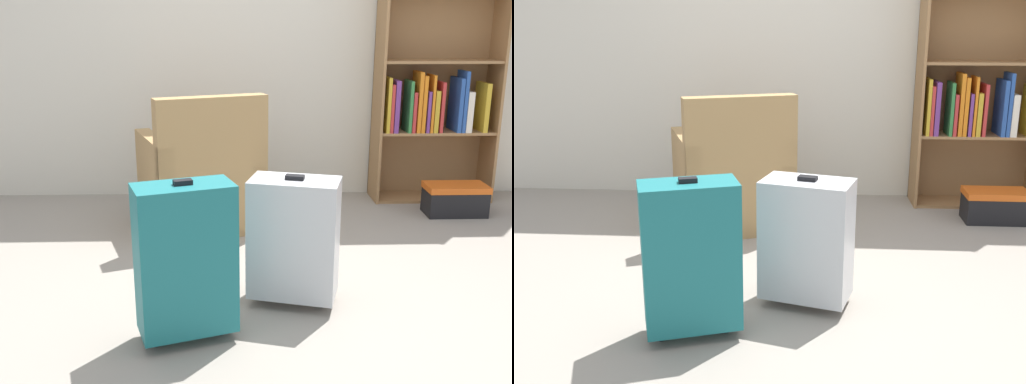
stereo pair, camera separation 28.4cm
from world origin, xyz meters
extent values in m
plane|color=gray|center=(0.00, 0.00, 0.00)|extent=(8.40, 8.40, 0.00)
cube|color=beige|center=(0.00, 2.04, 1.30)|extent=(4.80, 0.10, 2.60)
cube|color=olive|center=(0.93, 1.81, 1.04)|extent=(0.02, 0.32, 2.08)
cube|color=olive|center=(1.36, 1.96, 1.04)|extent=(0.89, 0.02, 2.08)
cube|color=olive|center=(1.36, 1.81, 0.01)|extent=(0.85, 0.30, 0.02)
cube|color=olive|center=(1.36, 1.81, 0.53)|extent=(0.85, 0.30, 0.02)
cube|color=olive|center=(1.36, 1.81, 1.05)|extent=(0.85, 0.30, 0.02)
cube|color=gold|center=(0.98, 1.77, 0.74)|extent=(0.02, 0.22, 0.40)
cube|color=#B22D2D|center=(1.00, 1.76, 0.71)|extent=(0.02, 0.20, 0.35)
cube|color=#66337F|center=(1.04, 1.79, 0.73)|extent=(0.03, 0.25, 0.38)
cube|color=#2D7238|center=(1.14, 1.76, 0.73)|extent=(0.02, 0.20, 0.38)
cube|color=#B22D2D|center=(1.17, 1.76, 0.69)|extent=(0.02, 0.20, 0.30)
cube|color=orange|center=(1.20, 1.77, 0.76)|extent=(0.03, 0.21, 0.44)
cube|color=orange|center=(1.24, 1.76, 0.75)|extent=(0.03, 0.20, 0.41)
cube|color=#66337F|center=(1.27, 1.79, 0.69)|extent=(0.02, 0.26, 0.30)
cube|color=orange|center=(1.30, 1.76, 0.75)|extent=(0.02, 0.18, 0.42)
cube|color=gold|center=(1.33, 1.77, 0.69)|extent=(0.03, 0.20, 0.31)
cube|color=#B22D2D|center=(1.37, 1.78, 0.72)|extent=(0.02, 0.24, 0.37)
cube|color=#264C99|center=(1.50, 1.79, 0.74)|extent=(0.03, 0.24, 0.39)
cube|color=#264C99|center=(1.54, 1.76, 0.76)|extent=(0.03, 0.20, 0.45)
cube|color=silver|center=(1.58, 1.80, 0.69)|extent=(0.04, 0.27, 0.30)
cube|color=#9E7A4C|center=(-0.38, 1.26, 0.20)|extent=(0.90, 0.90, 0.40)
cube|color=tan|center=(-0.38, 1.26, 0.44)|extent=(0.67, 0.72, 0.08)
cube|color=#9E7A4C|center=(-0.28, 0.99, 0.65)|extent=(0.70, 0.35, 0.50)
cube|color=#9E7A4C|center=(-0.10, 1.36, 0.51)|extent=(0.33, 0.69, 0.22)
cube|color=#9E7A4C|center=(-0.67, 1.15, 0.51)|extent=(0.33, 0.69, 0.22)
cylinder|color=#1E7F4C|center=(0.21, 1.25, 0.05)|extent=(0.08, 0.08, 0.10)
torus|color=#1E7F4C|center=(0.26, 1.25, 0.05)|extent=(0.06, 0.01, 0.06)
cube|color=black|center=(1.42, 1.40, 0.10)|extent=(0.42, 0.23, 0.19)
cube|color=#D85919|center=(1.42, 1.40, 0.20)|extent=(0.43, 0.24, 0.04)
cube|color=#B7BABF|center=(0.14, 0.06, 0.34)|extent=(0.47, 0.34, 0.58)
cube|color=black|center=(0.14, 0.06, 0.64)|extent=(0.10, 0.07, 0.02)
cylinder|color=black|center=(0.00, 0.10, 0.03)|extent=(0.06, 0.06, 0.05)
cylinder|color=black|center=(0.28, 0.02, 0.03)|extent=(0.06, 0.06, 0.05)
cube|color=#19666B|center=(-0.35, -0.27, 0.37)|extent=(0.45, 0.33, 0.65)
cube|color=black|center=(-0.35, -0.27, 0.71)|extent=(0.08, 0.06, 0.02)
cylinder|color=black|center=(-0.49, -0.32, 0.03)|extent=(0.06, 0.06, 0.05)
cylinder|color=black|center=(-0.22, -0.23, 0.03)|extent=(0.06, 0.06, 0.05)
camera|label=1|loc=(-0.13, -2.60, 1.34)|focal=41.81mm
camera|label=2|loc=(0.15, -2.60, 1.34)|focal=41.81mm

